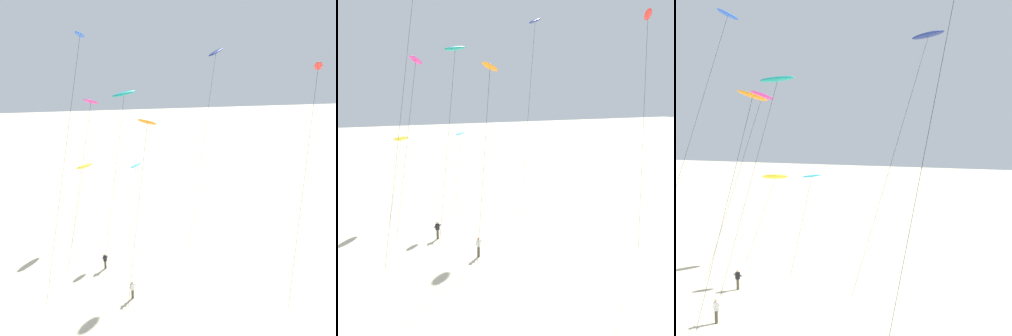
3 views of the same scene
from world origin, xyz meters
TOP-DOWN VIEW (x-y plane):
  - ground_plane at (0.00, 0.00)m, footprint 260.00×260.00m
  - kite_yellow at (-12.68, 19.40)m, footprint 3.17×4.00m
  - kite_orange at (-7.21, 7.21)m, footprint 3.52×4.14m
  - kite_teal at (-8.46, 12.78)m, footprint 4.48×5.22m
  - kite_blue at (-12.30, 11.41)m, footprint 4.86×6.83m
  - kite_red at (6.13, 4.29)m, footprint 3.78×4.92m
  - kite_magenta at (-11.61, 15.39)m, footprint 4.23×5.47m
  - kite_navy at (2.69, 18.70)m, footprint 6.15×7.74m
  - kite_cyan at (-7.09, 16.27)m, footprint 2.22×2.67m
  - kite_flyer_nearest at (-11.15, 10.60)m, footprint 0.61×0.59m
  - kite_flyer_middle at (-9.06, 5.26)m, footprint 0.73×0.72m

SIDE VIEW (x-z plane):
  - ground_plane at x=0.00m, z-range 0.00..0.00m
  - kite_flyer_nearest at x=-11.15m, z-range 0.06..1.73m
  - kite_flyer_middle at x=-9.06m, z-range 0.06..1.73m
  - kite_yellow at x=-12.68m, z-range 3.93..12.74m
  - kite_cyan at x=-7.09m, z-range 4.26..13.42m
  - kite_orange at x=-7.21m, z-range 7.19..23.02m
  - kite_magenta at x=-11.61m, z-range 7.59..24.32m
  - kite_teal at x=-8.46m, z-range 8.27..25.87m
  - kite_red at x=6.13m, z-range 9.32..29.61m
  - kite_navy at x=2.69m, z-range 10.04..31.84m
  - kite_blue at x=-12.30m, z-range 10.33..32.99m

